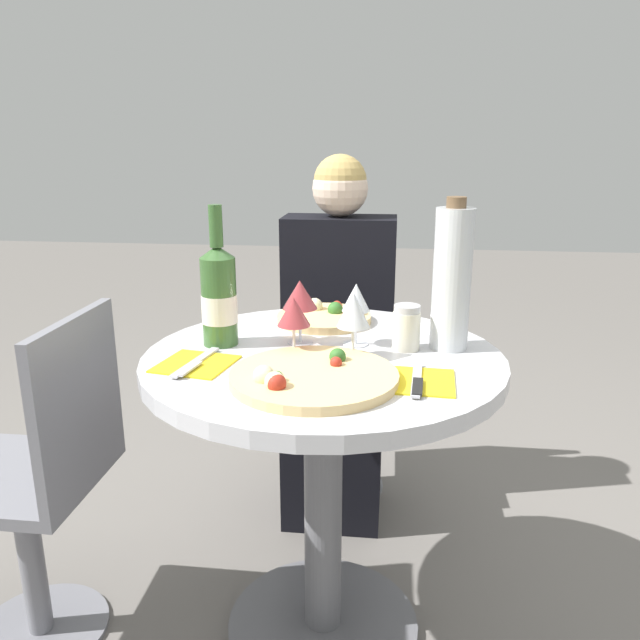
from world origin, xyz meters
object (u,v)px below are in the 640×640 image
Objects in this scene: pizza_large at (311,377)px; chair_empty_side at (43,487)px; chair_behind_diner at (340,372)px; tall_carafe at (452,279)px; wine_bottle at (219,296)px; seated_diner at (337,357)px; dining_table at (323,432)px.

chair_empty_side is at bearing 173.31° from pizza_large.
tall_carafe is (0.31, -0.67, 0.49)m from chair_behind_diner.
chair_behind_diner is 0.87m from wine_bottle.
tall_carafe is (0.31, -0.54, 0.39)m from seated_diner.
pizza_large is 0.34m from wine_bottle.
wine_bottle is 0.94× the size of tall_carafe.
tall_carafe reaches higher than wine_bottle.
pizza_large is (0.66, -0.08, 0.34)m from chair_empty_side.
pizza_large is at bearing 91.18° from chair_behind_diner.
tall_carafe is at bearing 15.35° from dining_table.
chair_behind_diner is at bearing 72.43° from wine_bottle.
chair_behind_diner is 2.48× the size of pizza_large.
pizza_large is at bearing -138.93° from tall_carafe.
wine_bottle is (-0.22, -0.71, 0.45)m from chair_behind_diner.
seated_diner is 1.39× the size of chair_empty_side.
pizza_large is at bearing -41.83° from wine_bottle.
seated_diner reaches higher than tall_carafe.
chair_behind_diner is 0.99m from pizza_large.
chair_behind_diner is at bearing 91.91° from dining_table.
pizza_large is 1.04× the size of wine_bottle.
seated_diner is (-0.03, 0.62, -0.03)m from dining_table.
chair_empty_side is at bearing 48.50° from seated_diner.
pizza_large is 0.98× the size of tall_carafe.
wine_bottle is at bearing 138.17° from pizza_large.
tall_carafe is (0.53, 0.03, 0.05)m from wine_bottle.
wine_bottle is at bearing -176.29° from tall_carafe.
seated_diner is at bearing 92.31° from dining_table.
tall_carafe reaches higher than pizza_large.
chair_empty_side is at bearing -161.09° from wine_bottle.
dining_table is 0.46m from tall_carafe.
dining_table is 0.27m from pizza_large.
chair_empty_side is 2.43× the size of tall_carafe.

